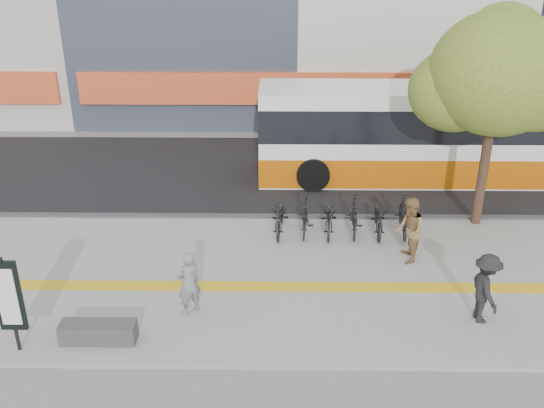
{
  "coord_description": "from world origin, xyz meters",
  "views": [
    {
      "loc": [
        1.22,
        -11.47,
        7.96
      ],
      "look_at": [
        1.06,
        2.0,
        1.88
      ],
      "focal_mm": 38.99,
      "sensor_mm": 36.0,
      "label": 1
    }
  ],
  "objects_px": {
    "seated_woman": "(189,283)",
    "pedestrian_tan": "(409,230)",
    "street_tree": "(496,75)",
    "signboard": "(8,297)",
    "pedestrian_dark": "(485,288)",
    "bench": "(98,332)",
    "bus": "(434,136)"
  },
  "relations": [
    {
      "from": "bus",
      "to": "seated_woman",
      "type": "bearing_deg",
      "value": -131.08
    },
    {
      "from": "bus",
      "to": "pedestrian_tan",
      "type": "distance_m",
      "value": 6.5
    },
    {
      "from": "bus",
      "to": "seated_woman",
      "type": "relative_size",
      "value": 7.91
    },
    {
      "from": "seated_woman",
      "to": "street_tree",
      "type": "bearing_deg",
      "value": 176.61
    },
    {
      "from": "pedestrian_dark",
      "to": "pedestrian_tan",
      "type": "bearing_deg",
      "value": 18.09
    },
    {
      "from": "signboard",
      "to": "bench",
      "type": "bearing_deg",
      "value": 10.81
    },
    {
      "from": "bus",
      "to": "seated_woman",
      "type": "distance_m",
      "value": 11.43
    },
    {
      "from": "seated_woman",
      "to": "signboard",
      "type": "bearing_deg",
      "value": -12.59
    },
    {
      "from": "pedestrian_tan",
      "to": "pedestrian_dark",
      "type": "height_order",
      "value": "pedestrian_tan"
    },
    {
      "from": "pedestrian_dark",
      "to": "bench",
      "type": "bearing_deg",
      "value": 90.99
    },
    {
      "from": "signboard",
      "to": "seated_woman",
      "type": "relative_size",
      "value": 1.41
    },
    {
      "from": "street_tree",
      "to": "signboard",
      "type": "bearing_deg",
      "value": -150.93
    },
    {
      "from": "bench",
      "to": "pedestrian_tan",
      "type": "xyz_separation_m",
      "value": [
        7.25,
        3.57,
        0.67
      ]
    },
    {
      "from": "bench",
      "to": "bus",
      "type": "distance_m",
      "value": 13.5
    },
    {
      "from": "bus",
      "to": "pedestrian_tan",
      "type": "height_order",
      "value": "bus"
    },
    {
      "from": "seated_woman",
      "to": "pedestrian_tan",
      "type": "xyz_separation_m",
      "value": [
        5.45,
        2.47,
        0.11
      ]
    },
    {
      "from": "bus",
      "to": "pedestrian_dark",
      "type": "bearing_deg",
      "value": -95.84
    },
    {
      "from": "street_tree",
      "to": "seated_woman",
      "type": "height_order",
      "value": "street_tree"
    },
    {
      "from": "bus",
      "to": "pedestrian_dark",
      "type": "distance_m",
      "value": 8.9
    },
    {
      "from": "bus",
      "to": "pedestrian_dark",
      "type": "xyz_separation_m",
      "value": [
        -0.9,
        -8.82,
        -0.7
      ]
    },
    {
      "from": "bench",
      "to": "seated_woman",
      "type": "xyz_separation_m",
      "value": [
        1.8,
        1.1,
        0.55
      ]
    },
    {
      "from": "pedestrian_dark",
      "to": "signboard",
      "type": "bearing_deg",
      "value": 91.78
    },
    {
      "from": "street_tree",
      "to": "pedestrian_dark",
      "type": "height_order",
      "value": "street_tree"
    },
    {
      "from": "bench",
      "to": "street_tree",
      "type": "bearing_deg",
      "value": 31.62
    },
    {
      "from": "bench",
      "to": "pedestrian_dark",
      "type": "bearing_deg",
      "value": 5.95
    },
    {
      "from": "street_tree",
      "to": "pedestrian_tan",
      "type": "relative_size",
      "value": 3.54
    },
    {
      "from": "signboard",
      "to": "street_tree",
      "type": "bearing_deg",
      "value": 29.07
    },
    {
      "from": "bench",
      "to": "seated_woman",
      "type": "bearing_deg",
      "value": 31.43
    },
    {
      "from": "signboard",
      "to": "street_tree",
      "type": "relative_size",
      "value": 0.35
    },
    {
      "from": "seated_woman",
      "to": "pedestrian_tan",
      "type": "relative_size",
      "value": 0.87
    },
    {
      "from": "signboard",
      "to": "bus",
      "type": "bearing_deg",
      "value": 42.55
    },
    {
      "from": "bench",
      "to": "street_tree",
      "type": "relative_size",
      "value": 0.25
    }
  ]
}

